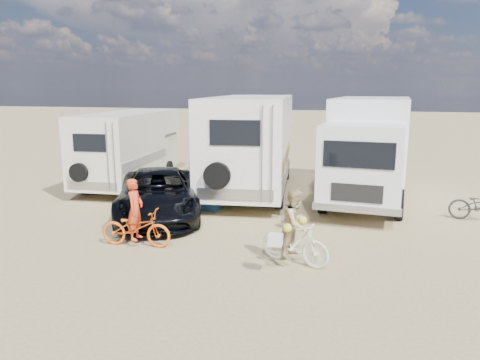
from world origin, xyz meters
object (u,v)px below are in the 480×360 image
(rv_main, at_px, (251,145))
(rv_left, at_px, (130,149))
(box_truck, at_px, (368,150))
(rider_woman, at_px, (295,231))
(bike_man, at_px, (136,228))
(crate, at_px, (291,222))
(cooler, at_px, (211,204))
(dark_suv, at_px, (158,194))
(bike_woman, at_px, (295,242))
(rider_man, at_px, (135,216))

(rv_main, relative_size, rv_left, 1.28)
(box_truck, relative_size, rider_woman, 4.84)
(rv_left, relative_size, bike_man, 3.49)
(rv_left, distance_m, crate, 8.25)
(bike_man, xyz_separation_m, cooler, (0.68, 3.65, -0.25))
(dark_suv, height_order, bike_woman, dark_suv)
(box_truck, xyz_separation_m, bike_woman, (-1.46, -6.57, -1.25))
(rider_woman, height_order, crate, rider_woman)
(bike_man, xyz_separation_m, crate, (3.44, 2.51, -0.30))
(rider_man, relative_size, crate, 3.71)
(rv_left, bearing_deg, cooler, -37.54)
(rv_main, xyz_separation_m, bike_woman, (2.74, -6.83, -1.27))
(crate, bearing_deg, bike_man, -143.84)
(box_truck, distance_m, cooler, 5.73)
(dark_suv, bearing_deg, box_truck, 8.45)
(bike_woman, bearing_deg, cooler, 60.39)
(bike_woman, xyz_separation_m, cooler, (-3.27, 3.74, -0.28))
(box_truck, distance_m, bike_woman, 6.85)
(bike_woman, relative_size, cooler, 3.07)
(rider_man, bearing_deg, bike_man, -0.00)
(bike_man, distance_m, bike_woman, 3.96)
(rv_main, xyz_separation_m, rv_left, (-4.93, -0.32, -0.31))
(crate, bearing_deg, rv_left, 151.36)
(rv_left, xyz_separation_m, rider_woman, (7.67, -6.52, -0.69))
(rider_man, relative_size, rider_woman, 0.99)
(rv_left, height_order, crate, rv_left)
(box_truck, distance_m, crate, 4.70)
(dark_suv, xyz_separation_m, bike_woman, (4.59, -2.65, -0.21))
(rv_left, distance_m, dark_suv, 5.00)
(box_truck, bearing_deg, bike_man, -126.30)
(rv_main, relative_size, box_truck, 1.07)
(rv_main, relative_size, crate, 19.35)
(bike_woman, height_order, rider_man, rider_man)
(rv_main, bearing_deg, bike_woman, -75.58)
(bike_woman, height_order, cooler, bike_woman)
(rider_man, bearing_deg, rider_woman, -96.54)
(bike_man, bearing_deg, rv_main, -15.36)
(rv_main, distance_m, rv_left, 4.95)
(dark_suv, height_order, rider_woman, rider_woman)
(rider_man, bearing_deg, bike_woman, -96.54)
(box_truck, bearing_deg, bike_woman, -98.92)
(cooler, bearing_deg, crate, -12.30)
(bike_man, xyz_separation_m, bike_woman, (3.96, -0.10, 0.03))
(rv_left, bearing_deg, rider_woman, -45.63)
(crate, bearing_deg, bike_woman, -78.83)
(rv_main, height_order, bike_man, rv_main)
(dark_suv, height_order, cooler, dark_suv)
(rv_main, bearing_deg, rider_woman, -75.58)
(rv_main, relative_size, dark_suv, 1.56)
(box_truck, xyz_separation_m, crate, (-1.98, -3.96, -1.59))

